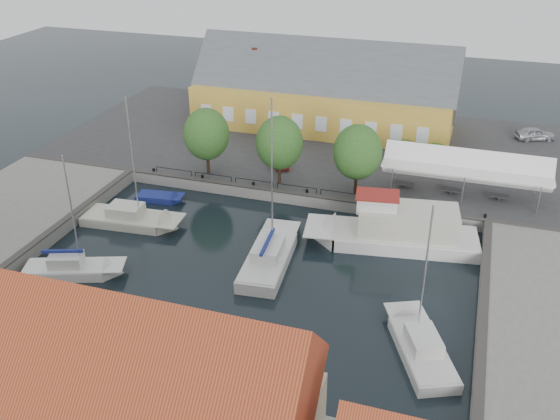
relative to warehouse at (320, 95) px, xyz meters
name	(u,v)px	position (x,y,z in m)	size (l,w,h in m)	color
ground	(255,263)	(2.60, -28.36, -4.43)	(140.00, 140.00, 0.00)	black
north_quay	(330,147)	(2.60, -5.36, -3.93)	(56.00, 26.00, 1.00)	#2D2D30
quay_edge_fittings	(275,222)	(2.62, -23.61, -3.37)	(56.00, 24.72, 0.40)	#383533
warehouse	(320,95)	(0.00, 0.00, 0.00)	(28.56, 14.00, 9.55)	gold
tent_canopy	(466,167)	(16.60, -13.86, -0.74)	(14.00, 4.00, 2.83)	white
quay_trees	(279,143)	(0.60, -16.36, 0.45)	(18.20, 4.20, 6.30)	black
car_silver	(535,134)	(23.05, 2.23, -2.74)	(1.63, 4.05, 1.38)	#A7A8AE
car_red	(279,160)	(-0.60, -12.67, -2.84)	(1.24, 3.57, 1.18)	#511312
center_sailboat	(269,259)	(3.59, -27.98, -4.06)	(3.67, 9.80, 13.08)	silver
trawler	(398,233)	(12.25, -22.29, -3.41)	(13.94, 5.94, 5.00)	silver
east_boat_c	(420,349)	(15.48, -34.76, -4.17)	(5.47, 8.15, 10.22)	silver
west_boat_b	(131,221)	(-9.38, -25.75, -4.17)	(8.68, 3.55, 11.53)	beige
west_boat_d	(72,271)	(-9.51, -33.83, -4.16)	(7.49, 4.47, 9.90)	silver
launch_sw	(7,312)	(-10.90, -39.15, -4.34)	(5.25, 2.84, 0.98)	silver
launch_nw	(159,199)	(-9.19, -21.08, -4.34)	(4.41, 2.22, 0.88)	navy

